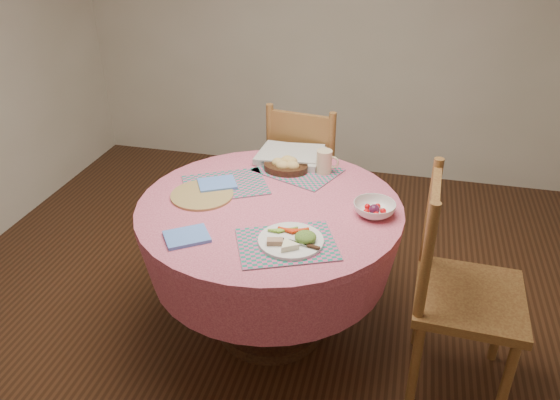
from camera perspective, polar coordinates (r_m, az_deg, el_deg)
The scene contains 15 objects.
ground at distance 2.98m, azimuth -0.96°, elevation -13.08°, with size 4.00×4.00×0.00m, color #331C0F.
dining_table at distance 2.64m, azimuth -1.06°, elevation -4.13°, with size 1.24×1.24×0.75m.
chair_right at distance 2.49m, azimuth 17.99°, elevation -8.56°, with size 0.48×0.50×1.04m.
chair_back at distance 3.35m, azimuth 2.83°, elevation 2.74°, with size 0.51×0.49×0.98m.
placemat_front at distance 2.25m, azimuth 0.72°, elevation -4.64°, with size 0.40×0.30×0.01m, color #157960.
placemat_left at distance 2.71m, azimuth -5.75°, elevation 1.58°, with size 0.40×0.30×0.01m, color #157960.
placemat_back at distance 2.85m, azimuth 1.89°, elevation 3.12°, with size 0.40×0.30×0.01m, color #157960.
wicker_trivet at distance 2.63m, azimuth -8.14°, elevation 0.53°, with size 0.30×0.30×0.01m, color #9F8745.
napkin_near at distance 2.32m, azimuth -9.71°, elevation -3.79°, with size 0.18×0.14×0.01m, color #5784E0.
napkin_far at distance 2.70m, azimuth -6.59°, elevation 1.69°, with size 0.18×0.14×0.01m, color #5784E0.
dinner_plate at distance 2.24m, azimuth 1.28°, elevation -4.19°, with size 0.27×0.27×0.05m.
bread_bowl at distance 2.83m, azimuth 0.64°, elevation 3.67°, with size 0.23×0.23×0.08m.
latte_mug at distance 2.80m, azimuth 4.70°, elevation 4.02°, with size 0.12×0.08×0.12m.
fruit_bowl at distance 2.48m, azimuth 9.82°, elevation -0.93°, with size 0.25×0.25×0.06m.
newspaper_stack at distance 2.96m, azimuth 1.15°, elevation 4.70°, with size 0.37×0.29×0.04m.
Camera 1 is at (0.57, -2.13, 2.01)m, focal length 35.00 mm.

